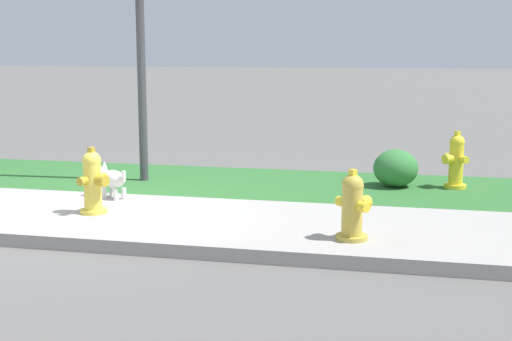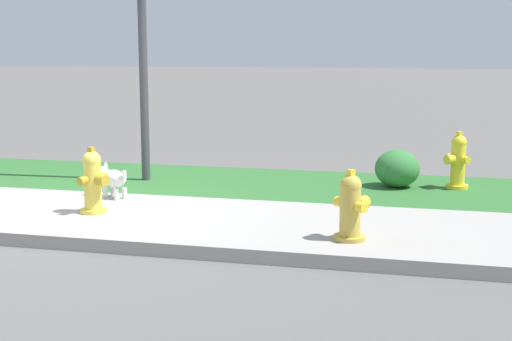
# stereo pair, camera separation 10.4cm
# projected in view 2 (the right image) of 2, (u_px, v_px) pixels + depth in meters

# --- Properties ---
(ground_plane) EXTENTS (120.00, 120.00, 0.00)m
(ground_plane) POSITION_uv_depth(u_px,v_px,m) (69.00, 214.00, 7.46)
(ground_plane) COLOR #5B5956
(sidewalk_pavement) EXTENTS (18.00, 2.20, 0.01)m
(sidewalk_pavement) POSITION_uv_depth(u_px,v_px,m) (69.00, 214.00, 7.46)
(sidewalk_pavement) COLOR #9E9993
(sidewalk_pavement) RESTS_ON ground
(grass_verge) EXTENTS (18.00, 2.16, 0.01)m
(grass_verge) POSITION_uv_depth(u_px,v_px,m) (148.00, 178.00, 9.54)
(grass_verge) COLOR #2D662D
(grass_verge) RESTS_ON ground
(street_curb) EXTENTS (18.00, 0.16, 0.12)m
(street_curb) POSITION_uv_depth(u_px,v_px,m) (4.00, 237.00, 6.32)
(street_curb) COLOR #9E9993
(street_curb) RESTS_ON ground
(fire_hydrant_across_street) EXTENTS (0.34, 0.37, 0.71)m
(fire_hydrant_across_street) POSITION_uv_depth(u_px,v_px,m) (93.00, 182.00, 7.43)
(fire_hydrant_across_street) COLOR yellow
(fire_hydrant_across_street) RESTS_ON ground
(fire_hydrant_near_corner) EXTENTS (0.34, 0.34, 0.65)m
(fire_hydrant_near_corner) POSITION_uv_depth(u_px,v_px,m) (351.00, 207.00, 6.37)
(fire_hydrant_near_corner) COLOR gold
(fire_hydrant_near_corner) RESTS_ON ground
(fire_hydrant_mid_block) EXTENTS (0.33, 0.33, 0.71)m
(fire_hydrant_mid_block) POSITION_uv_depth(u_px,v_px,m) (458.00, 161.00, 8.76)
(fire_hydrant_mid_block) COLOR yellow
(fire_hydrant_mid_block) RESTS_ON ground
(small_white_dog) EXTENTS (0.47, 0.37, 0.41)m
(small_white_dog) POSITION_uv_depth(u_px,v_px,m) (112.00, 178.00, 8.21)
(small_white_dog) COLOR white
(small_white_dog) RESTS_ON ground
(shrub_bush_far_verge) EXTENTS (0.56, 0.56, 0.47)m
(shrub_bush_far_verge) POSITION_uv_depth(u_px,v_px,m) (397.00, 169.00, 8.87)
(shrub_bush_far_verge) COLOR #337538
(shrub_bush_far_verge) RESTS_ON ground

